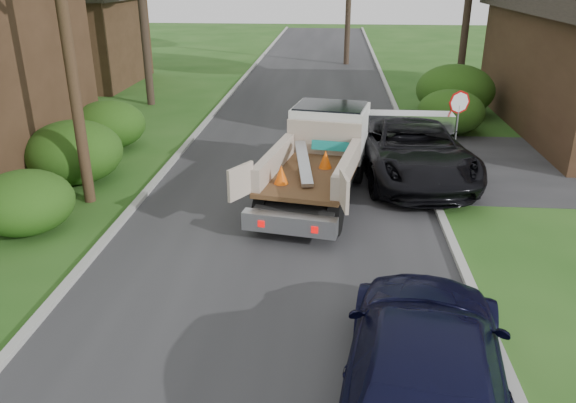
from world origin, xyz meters
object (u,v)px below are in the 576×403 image
(flatbed_truck, at_px, (322,149))
(black_pickup, at_px, (410,147))
(utility_pole, at_px, (62,6))
(navy_suv, at_px, (425,367))
(stop_sign, at_px, (458,112))
(house_left_far, at_px, (67,27))

(flatbed_truck, bearing_deg, black_pickup, 37.66)
(utility_pole, height_order, flatbed_truck, utility_pole)
(utility_pole, bearing_deg, navy_suv, -42.80)
(stop_sign, height_order, navy_suv, stop_sign)
(stop_sign, xyz_separation_m, black_pickup, (-1.60, -1.17, -0.85))
(flatbed_truck, relative_size, black_pickup, 0.95)
(house_left_far, distance_m, navy_suv, 29.40)
(house_left_far, bearing_deg, stop_sign, -34.81)
(utility_pole, height_order, house_left_far, utility_pole)
(flatbed_truck, height_order, black_pickup, flatbed_truck)
(navy_suv, bearing_deg, house_left_far, -47.83)
(house_left_far, relative_size, navy_suv, 1.32)
(stop_sign, relative_size, utility_pole, 0.25)
(house_left_far, relative_size, flatbed_truck, 1.19)
(house_left_far, height_order, flatbed_truck, house_left_far)
(stop_sign, distance_m, flatbed_truck, 5.00)
(black_pickup, bearing_deg, utility_pole, -169.89)
(navy_suv, bearing_deg, utility_pole, -33.93)
(flatbed_truck, relative_size, navy_suv, 1.10)
(stop_sign, bearing_deg, navy_suv, -102.74)
(stop_sign, bearing_deg, house_left_far, 145.19)
(stop_sign, height_order, flatbed_truck, stop_sign)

